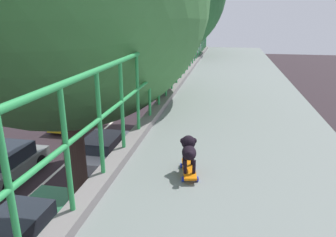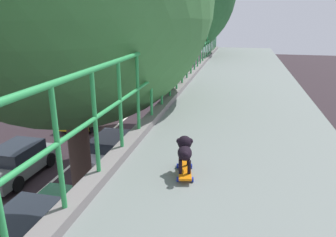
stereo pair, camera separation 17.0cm
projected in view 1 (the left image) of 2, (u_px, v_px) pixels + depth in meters
name	position (u px, v px, depth m)	size (l,w,h in m)	color
overpass_deck	(239.00, 236.00, 2.78)	(2.88, 31.23, 0.42)	slate
green_railing	(88.00, 172.00, 2.88)	(0.20, 29.67, 1.19)	slate
car_green_third	(24.00, 235.00, 9.13)	(1.86, 4.57, 1.53)	#24663E
car_grey_fourth	(6.00, 164.00, 13.54)	(1.91, 3.95, 1.40)	slate
car_silver_fifth	(104.00, 149.00, 15.26)	(1.85, 4.32, 1.30)	#B1AFB7
car_yellow_cab_sixth	(77.00, 116.00, 20.13)	(1.99, 3.94, 1.59)	yellow
city_bus	(142.00, 62.00, 34.91)	(2.56, 11.58, 3.39)	#22498C
roadside_tree_mid	(59.00, 2.00, 6.02)	(5.79, 5.79, 9.54)	#48362F
toy_skateboard	(189.00, 169.00, 3.40)	(0.24, 0.49, 0.08)	orange
small_dog	(189.00, 149.00, 3.35)	(0.21, 0.39, 0.34)	black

